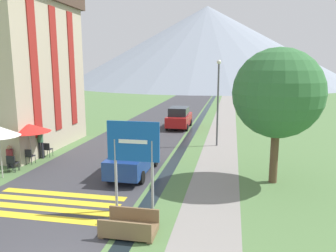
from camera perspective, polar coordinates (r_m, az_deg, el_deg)
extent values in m
plane|color=#517542|center=(27.61, 2.04, -0.55)|extent=(160.00, 160.00, 0.00)
cube|color=#38383D|center=(37.75, 0.69, 2.43)|extent=(6.40, 60.00, 0.01)
cube|color=gray|center=(37.15, 9.99, 2.14)|extent=(2.20, 60.00, 0.01)
cube|color=black|center=(37.27, 6.29, 2.26)|extent=(0.60, 60.00, 0.00)
cube|color=yellow|center=(12.91, -22.40, -14.40)|extent=(5.44, 0.44, 0.01)
cube|color=yellow|center=(13.44, -20.72, -13.27)|extent=(5.44, 0.44, 0.01)
cube|color=yellow|center=(13.99, -19.19, -12.22)|extent=(5.44, 0.44, 0.01)
cube|color=yellow|center=(14.55, -17.79, -11.25)|extent=(5.44, 0.44, 0.01)
cone|color=gray|center=(99.54, 6.75, 13.74)|extent=(81.15, 81.15, 22.26)
cube|color=#BCAD93|center=(23.21, -25.25, 8.85)|extent=(5.68, 7.93, 10.03)
cube|color=maroon|center=(19.78, -22.21, 8.97)|extent=(0.06, 0.70, 7.52)
cube|color=maroon|center=(21.65, -19.03, 9.23)|extent=(0.06, 0.70, 7.52)
cube|color=maroon|center=(23.56, -16.36, 9.43)|extent=(0.06, 0.70, 7.52)
cylinder|color=#9E9EA3|center=(12.09, -9.05, -8.53)|extent=(0.10, 0.10, 2.71)
cylinder|color=#9E9EA3|center=(11.71, -2.73, -9.04)|extent=(0.10, 0.10, 2.71)
cube|color=#1451AD|center=(11.50, -6.09, -2.68)|extent=(1.89, 0.05, 1.43)
cube|color=white|center=(11.48, -6.14, -2.71)|extent=(1.04, 0.02, 0.14)
cube|color=brown|center=(10.96, -6.71, -17.46)|extent=(1.70, 1.10, 0.12)
cube|color=brown|center=(10.40, -7.64, -17.34)|extent=(1.70, 0.08, 0.45)
cube|color=brown|center=(11.27, -5.93, -15.01)|extent=(1.70, 0.08, 0.45)
cube|color=brown|center=(11.25, -10.62, -17.39)|extent=(0.16, 0.99, 0.08)
cube|color=brown|center=(10.82, -2.60, -18.39)|extent=(0.16, 0.99, 0.08)
cube|color=navy|center=(16.28, -5.99, -5.81)|extent=(1.63, 4.29, 0.84)
cube|color=#23282D|center=(15.88, -6.27, -3.39)|extent=(1.38, 2.36, 0.68)
cylinder|color=black|center=(17.84, -7.10, -5.78)|extent=(0.18, 0.60, 0.60)
cylinder|color=black|center=(17.43, -2.23, -6.10)|extent=(0.18, 0.60, 0.60)
cylinder|color=black|center=(15.45, -10.19, -8.45)|extent=(0.18, 0.60, 0.60)
cylinder|color=black|center=(14.98, -4.60, -8.92)|extent=(0.18, 0.60, 0.60)
cube|color=#A31919|center=(28.02, 1.96, 1.10)|extent=(1.75, 3.97, 0.84)
cube|color=#23282D|center=(27.71, 1.91, 2.59)|extent=(1.48, 2.18, 0.68)
cylinder|color=black|center=(29.42, 0.74, 0.73)|extent=(0.18, 0.60, 0.60)
cylinder|color=black|center=(29.17, 3.96, 0.62)|extent=(0.18, 0.60, 0.60)
cylinder|color=black|center=(27.05, -0.20, -0.13)|extent=(0.18, 0.60, 0.60)
cylinder|color=black|center=(26.77, 3.30, -0.26)|extent=(0.18, 0.60, 0.60)
cube|color=#232328|center=(18.35, -25.44, -5.79)|extent=(0.40, 0.40, 0.04)
cube|color=#232328|center=(18.16, -25.83, -5.33)|extent=(0.40, 0.04, 0.40)
cylinder|color=#232328|center=(18.64, -25.50, -6.27)|extent=(0.03, 0.03, 0.45)
cylinder|color=#232328|center=(18.45, -24.65, -6.38)|extent=(0.03, 0.03, 0.45)
cylinder|color=#232328|center=(18.38, -26.13, -6.55)|extent=(0.03, 0.03, 0.45)
cylinder|color=#232328|center=(18.18, -25.27, -6.66)|extent=(0.03, 0.03, 0.45)
cube|color=#232328|center=(20.47, -20.12, -3.80)|extent=(0.40, 0.40, 0.04)
cube|color=#232328|center=(20.28, -20.42, -3.37)|extent=(0.40, 0.04, 0.40)
cylinder|color=#232328|center=(20.75, -20.25, -4.26)|extent=(0.03, 0.03, 0.45)
cylinder|color=#232328|center=(20.58, -19.44, -4.33)|extent=(0.03, 0.03, 0.45)
cylinder|color=#232328|center=(20.47, -20.74, -4.49)|extent=(0.03, 0.03, 0.45)
cylinder|color=#232328|center=(20.30, -19.92, -4.56)|extent=(0.03, 0.03, 0.45)
cube|color=#232328|center=(19.31, -22.85, -4.82)|extent=(0.40, 0.40, 0.04)
cube|color=#232328|center=(19.12, -23.19, -4.37)|extent=(0.40, 0.04, 0.40)
cylinder|color=#232328|center=(19.60, -22.94, -5.29)|extent=(0.03, 0.03, 0.45)
cylinder|color=#232328|center=(19.41, -22.11, -5.38)|extent=(0.03, 0.03, 0.45)
cylinder|color=#232328|center=(19.33, -23.50, -5.54)|extent=(0.03, 0.03, 0.45)
cylinder|color=#232328|center=(19.14, -22.66, -5.64)|extent=(0.03, 0.03, 0.45)
cube|color=#232328|center=(18.31, -25.26, -5.81)|extent=(0.40, 0.40, 0.04)
cube|color=#232328|center=(18.12, -25.65, -5.35)|extent=(0.40, 0.04, 0.40)
cylinder|color=#232328|center=(18.60, -25.32, -6.30)|extent=(0.03, 0.03, 0.45)
cylinder|color=#232328|center=(18.40, -24.47, -6.40)|extent=(0.03, 0.03, 0.45)
cylinder|color=#232328|center=(18.34, -25.95, -6.58)|extent=(0.03, 0.03, 0.45)
cylinder|color=#232328|center=(18.14, -25.09, -6.69)|extent=(0.03, 0.03, 0.45)
cylinder|color=#B7B2A8|center=(17.36, -27.14, -4.31)|extent=(0.06, 0.06, 2.37)
cylinder|color=#B7B2A8|center=(19.38, -22.83, -3.01)|extent=(0.06, 0.06, 2.06)
cone|color=red|center=(19.20, -23.02, -0.31)|extent=(2.26, 2.26, 0.43)
cylinder|color=#282833|center=(19.20, -25.99, -5.83)|extent=(0.14, 0.14, 0.46)
cylinder|color=#282833|center=(19.10, -25.56, -5.88)|extent=(0.14, 0.14, 0.46)
cylinder|color=maroon|center=(19.03, -25.89, -4.43)|extent=(0.32, 0.32, 0.52)
sphere|color=#9E755B|center=(18.95, -25.98, -3.38)|extent=(0.22, 0.22, 0.22)
cylinder|color=#282833|center=(20.29, -21.46, -3.93)|extent=(0.14, 0.14, 0.96)
cylinder|color=#282833|center=(20.20, -21.03, -3.96)|extent=(0.14, 0.14, 0.96)
cylinder|color=#386B47|center=(20.07, -21.40, -1.76)|extent=(0.32, 0.32, 0.63)
sphere|color=tan|center=(20.00, -21.48, -0.60)|extent=(0.22, 0.22, 0.22)
cylinder|color=#515156|center=(21.71, 8.66, 3.51)|extent=(0.12, 0.12, 5.37)
sphere|color=silver|center=(21.56, 8.87, 10.94)|extent=(0.28, 0.28, 0.28)
cylinder|color=brown|center=(15.63, 17.98, -5.12)|extent=(0.36, 0.36, 2.41)
sphere|color=#336B38|center=(15.14, 18.59, 5.46)|extent=(3.95, 3.95, 3.95)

